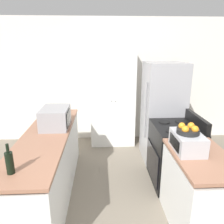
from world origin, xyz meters
name	(u,v)px	position (x,y,z in m)	size (l,w,h in m)	color
wall_back	(108,81)	(0.00, 3.26, 1.30)	(7.00, 0.06, 2.60)	silver
counter_left	(49,166)	(-0.90, 1.28, 0.44)	(0.60, 2.35, 0.91)	silver
counter_right	(198,194)	(0.90, 0.58, 0.44)	(0.60, 0.96, 0.91)	silver
pantry_cabinet	(113,98)	(0.07, 2.97, 1.00)	(0.90, 0.52, 1.99)	white
stove	(174,154)	(0.92, 1.47, 0.46)	(0.66, 0.78, 1.07)	black
refrigerator	(162,112)	(0.93, 2.27, 0.88)	(0.69, 0.72, 1.76)	#A3A3A8
microwave	(55,118)	(-0.82, 1.54, 1.05)	(0.38, 0.52, 0.28)	#939399
wine_bottle	(10,162)	(-1.00, 0.35, 1.02)	(0.07, 0.07, 0.29)	black
toaster_oven	(187,142)	(0.78, 0.72, 1.01)	(0.30, 0.43, 0.20)	#B2B2B7
fruit_bowl	(188,130)	(0.77, 0.72, 1.15)	(0.24, 0.24, 0.11)	black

